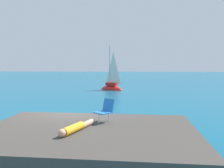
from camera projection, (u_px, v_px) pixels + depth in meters
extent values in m
plane|color=#0F5675|center=(71.00, 131.00, 10.35)|extent=(160.00, 160.00, 0.00)
cube|color=#423D38|center=(89.00, 143.00, 7.38)|extent=(6.82, 4.87, 0.90)
cube|color=#463432|center=(56.00, 131.00, 10.35)|extent=(1.01, 1.06, 0.54)
cube|color=#393D33|center=(129.00, 132.00, 10.16)|extent=(1.52, 1.33, 0.93)
ellipsoid|color=red|center=(112.00, 90.00, 26.76)|extent=(2.95, 2.43, 0.99)
cube|color=red|center=(112.00, 84.00, 26.70)|extent=(1.43, 1.28, 0.32)
cylinder|color=#B7B7BC|center=(110.00, 65.00, 26.69)|extent=(0.11, 0.11, 4.51)
cylinder|color=#B2B2B7|center=(116.00, 83.00, 26.30)|extent=(1.55, 1.08, 0.09)
pyramid|color=silver|center=(113.00, 67.00, 26.40)|extent=(1.23, 0.85, 3.43)
cylinder|color=gold|center=(73.00, 129.00, 6.95)|extent=(0.54, 0.93, 0.24)
cylinder|color=tan|center=(87.00, 124.00, 7.63)|extent=(0.42, 0.72, 0.18)
sphere|color=tan|center=(62.00, 133.00, 6.46)|extent=(0.22, 0.22, 0.22)
cube|color=blue|center=(103.00, 112.00, 8.14)|extent=(0.70, 0.71, 0.04)
cube|color=blue|center=(109.00, 105.00, 8.31)|extent=(0.46, 0.42, 0.45)
cylinder|color=silver|center=(99.00, 118.00, 8.01)|extent=(0.04, 0.04, 0.35)
cylinder|color=silver|center=(109.00, 116.00, 8.35)|extent=(0.04, 0.04, 0.35)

